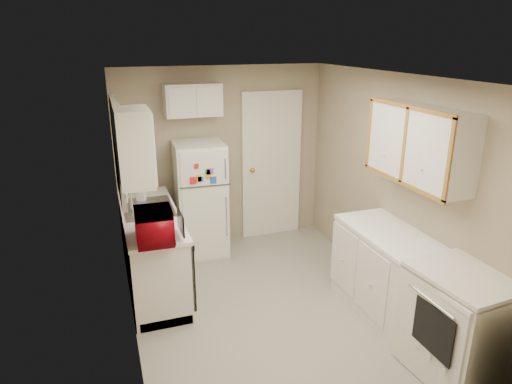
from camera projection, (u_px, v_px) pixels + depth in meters
name	position (u px, v px, depth m)	size (l,w,h in m)	color
floor	(271.00, 308.00, 4.85)	(3.80, 3.80, 0.00)	#ADAA9F
ceiling	(274.00, 77.00, 4.07)	(3.80, 3.80, 0.00)	white
wall_left	(125.00, 221.00, 4.03)	(3.80, 3.80, 0.00)	tan
wall_right	(394.00, 188.00, 4.89)	(3.80, 3.80, 0.00)	tan
wall_back	(222.00, 157.00, 6.16)	(2.80, 2.80, 0.00)	tan
wall_front	(385.00, 305.00, 2.76)	(2.80, 2.80, 0.00)	tan
left_counter	(153.00, 250.00, 5.17)	(0.60, 1.80, 0.90)	silver
dishwasher	(188.00, 267.00, 4.71)	(0.03, 0.58, 0.72)	black
sink	(149.00, 212.00, 5.17)	(0.54, 0.74, 0.16)	gray
microwave	(154.00, 225.00, 4.31)	(0.28, 0.51, 0.34)	#A00511
soap_bottle	(141.00, 193.00, 5.36)	(0.10, 0.10, 0.21)	white
window_blinds	(119.00, 150.00, 4.85)	(0.10, 0.98, 1.08)	silver
upper_cabinet_left	(134.00, 148.00, 4.08)	(0.30, 0.45, 0.70)	silver
refrigerator	(201.00, 200.00, 5.87)	(0.62, 0.60, 1.50)	silver
cabinet_over_fridge	(193.00, 100.00, 5.65)	(0.70, 0.30, 0.40)	silver
interior_door	(272.00, 166.00, 6.40)	(0.86, 0.06, 2.08)	silver
right_counter	(410.00, 291.00, 4.33)	(0.60, 2.00, 0.90)	silver
stove	(458.00, 325.00, 3.78)	(0.64, 0.79, 0.96)	silver
upper_cabinet_right	(419.00, 144.00, 4.21)	(0.30, 1.20, 0.70)	silver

